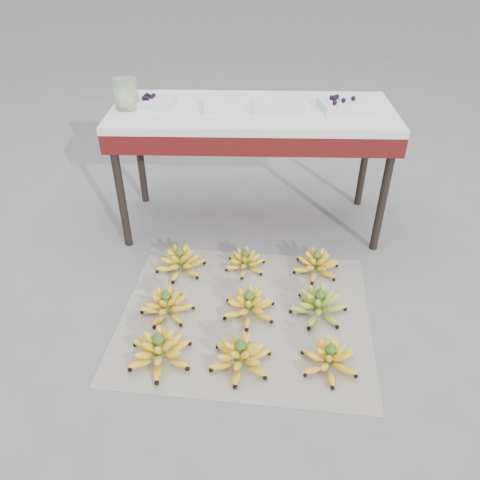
{
  "coord_description": "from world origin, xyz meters",
  "views": [
    {
      "loc": [
        -0.03,
        -1.67,
        1.69
      ],
      "look_at": [
        -0.08,
        0.28,
        0.31
      ],
      "focal_mm": 35.0,
      "sensor_mm": 36.0,
      "label": 1
    }
  ],
  "objects_px": {
    "bunch_front_left": "(160,350)",
    "tray_far_right": "(345,105)",
    "bunch_mid_right": "(319,305)",
    "vendor_table": "(252,123)",
    "bunch_mid_left": "(167,305)",
    "glass_jar": "(126,94)",
    "bunch_mid_center": "(249,305)",
    "bunch_back_left": "(181,262)",
    "newspaper_mat": "(245,315)",
    "bunch_back_right": "(316,264)",
    "tray_right": "(279,106)",
    "bunch_back_center": "(245,262)",
    "bunch_front_right": "(329,359)",
    "tray_far_left": "(152,102)",
    "tray_left": "(223,105)"
  },
  "relations": [
    {
      "from": "newspaper_mat",
      "to": "bunch_mid_right",
      "type": "relative_size",
      "value": 4.04
    },
    {
      "from": "tray_right",
      "to": "vendor_table",
      "type": "bearing_deg",
      "value": 173.68
    },
    {
      "from": "bunch_back_left",
      "to": "tray_right",
      "type": "distance_m",
      "value": 1.04
    },
    {
      "from": "bunch_mid_right",
      "to": "glass_jar",
      "type": "distance_m",
      "value": 1.56
    },
    {
      "from": "bunch_front_right",
      "to": "tray_far_right",
      "type": "bearing_deg",
      "value": 80.59
    },
    {
      "from": "bunch_front_right",
      "to": "bunch_mid_center",
      "type": "xyz_separation_m",
      "value": [
        -0.36,
        0.33,
        0.0
      ]
    },
    {
      "from": "bunch_mid_right",
      "to": "bunch_back_left",
      "type": "relative_size",
      "value": 0.96
    },
    {
      "from": "tray_left",
      "to": "tray_far_right",
      "type": "xyz_separation_m",
      "value": [
        0.69,
        0.0,
        0.01
      ]
    },
    {
      "from": "bunch_front_left",
      "to": "tray_far_right",
      "type": "distance_m",
      "value": 1.66
    },
    {
      "from": "bunch_mid_right",
      "to": "vendor_table",
      "type": "bearing_deg",
      "value": 107.33
    },
    {
      "from": "bunch_front_left",
      "to": "tray_right",
      "type": "xyz_separation_m",
      "value": [
        0.55,
        1.16,
        0.73
      ]
    },
    {
      "from": "bunch_mid_left",
      "to": "glass_jar",
      "type": "height_order",
      "value": "glass_jar"
    },
    {
      "from": "newspaper_mat",
      "to": "bunch_mid_left",
      "type": "height_order",
      "value": "bunch_mid_left"
    },
    {
      "from": "bunch_back_center",
      "to": "vendor_table",
      "type": "distance_m",
      "value": 0.8
    },
    {
      "from": "bunch_front_right",
      "to": "vendor_table",
      "type": "bearing_deg",
      "value": 104.97
    },
    {
      "from": "newspaper_mat",
      "to": "bunch_back_center",
      "type": "relative_size",
      "value": 4.46
    },
    {
      "from": "tray_right",
      "to": "glass_jar",
      "type": "xyz_separation_m",
      "value": [
        -0.86,
        -0.0,
        0.06
      ]
    },
    {
      "from": "bunch_front_left",
      "to": "bunch_mid_center",
      "type": "distance_m",
      "value": 0.51
    },
    {
      "from": "bunch_back_right",
      "to": "bunch_mid_center",
      "type": "bearing_deg",
      "value": -127.98
    },
    {
      "from": "bunch_back_left",
      "to": "vendor_table",
      "type": "relative_size",
      "value": 0.2
    },
    {
      "from": "bunch_front_right",
      "to": "tray_far_right",
      "type": "height_order",
      "value": "tray_far_right"
    },
    {
      "from": "bunch_mid_left",
      "to": "glass_jar",
      "type": "bearing_deg",
      "value": 103.81
    },
    {
      "from": "bunch_back_left",
      "to": "bunch_mid_right",
      "type": "bearing_deg",
      "value": -13.82
    },
    {
      "from": "bunch_back_center",
      "to": "vendor_table",
      "type": "xyz_separation_m",
      "value": [
        0.03,
        0.5,
        0.63
      ]
    },
    {
      "from": "tray_far_right",
      "to": "glass_jar",
      "type": "distance_m",
      "value": 1.23
    },
    {
      "from": "bunch_mid_center",
      "to": "vendor_table",
      "type": "bearing_deg",
      "value": 86.6
    },
    {
      "from": "bunch_mid_right",
      "to": "tray_left",
      "type": "relative_size",
      "value": 1.21
    },
    {
      "from": "bunch_mid_center",
      "to": "vendor_table",
      "type": "distance_m",
      "value": 1.07
    },
    {
      "from": "bunch_mid_right",
      "to": "bunch_back_center",
      "type": "distance_m",
      "value": 0.52
    },
    {
      "from": "bunch_mid_center",
      "to": "bunch_mid_right",
      "type": "xyz_separation_m",
      "value": [
        0.35,
        0.01,
        0.0
      ]
    },
    {
      "from": "newspaper_mat",
      "to": "glass_jar",
      "type": "distance_m",
      "value": 1.39
    },
    {
      "from": "bunch_mid_right",
      "to": "tray_far_right",
      "type": "height_order",
      "value": "tray_far_right"
    },
    {
      "from": "bunch_mid_left",
      "to": "bunch_back_left",
      "type": "relative_size",
      "value": 0.89
    },
    {
      "from": "bunch_front_right",
      "to": "newspaper_mat",
      "type": "bearing_deg",
      "value": 137.75
    },
    {
      "from": "vendor_table",
      "to": "tray_right",
      "type": "relative_size",
      "value": 5.53
    },
    {
      "from": "newspaper_mat",
      "to": "bunch_back_center",
      "type": "height_order",
      "value": "bunch_back_center"
    },
    {
      "from": "tray_right",
      "to": "tray_far_right",
      "type": "relative_size",
      "value": 0.95
    },
    {
      "from": "bunch_front_left",
      "to": "bunch_back_center",
      "type": "height_order",
      "value": "bunch_front_left"
    },
    {
      "from": "bunch_back_left",
      "to": "bunch_back_center",
      "type": "relative_size",
      "value": 1.16
    },
    {
      "from": "bunch_mid_left",
      "to": "bunch_back_right",
      "type": "xyz_separation_m",
      "value": [
        0.79,
        0.36,
        -0.0
      ]
    },
    {
      "from": "newspaper_mat",
      "to": "vendor_table",
      "type": "distance_m",
      "value": 1.11
    },
    {
      "from": "newspaper_mat",
      "to": "bunch_back_right",
      "type": "distance_m",
      "value": 0.53
    },
    {
      "from": "bunch_front_right",
      "to": "bunch_mid_left",
      "type": "relative_size",
      "value": 0.94
    },
    {
      "from": "bunch_front_left",
      "to": "tray_far_right",
      "type": "height_order",
      "value": "tray_far_right"
    },
    {
      "from": "bunch_mid_left",
      "to": "tray_far_left",
      "type": "distance_m",
      "value": 1.17
    },
    {
      "from": "newspaper_mat",
      "to": "bunch_mid_right",
      "type": "bearing_deg",
      "value": 2.95
    },
    {
      "from": "bunch_back_center",
      "to": "bunch_back_left",
      "type": "bearing_deg",
      "value": 170.96
    },
    {
      "from": "bunch_mid_left",
      "to": "bunch_back_center",
      "type": "relative_size",
      "value": 1.03
    },
    {
      "from": "bunch_mid_center",
      "to": "glass_jar",
      "type": "height_order",
      "value": "glass_jar"
    },
    {
      "from": "bunch_back_left",
      "to": "tray_right",
      "type": "height_order",
      "value": "tray_right"
    }
  ]
}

